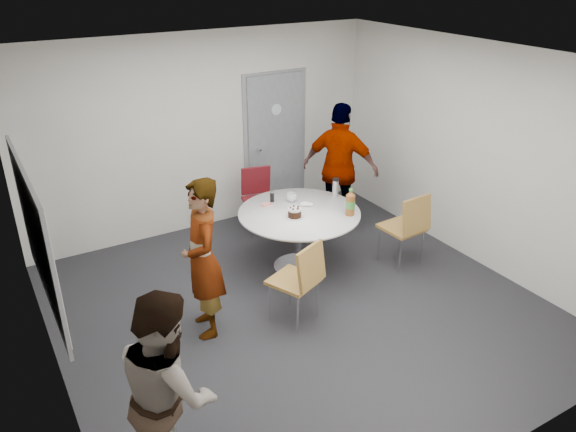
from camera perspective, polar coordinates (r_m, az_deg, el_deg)
floor at (r=6.34m, az=1.17°, el=-9.25°), size 5.00×5.00×0.00m
ceiling at (r=5.30m, az=1.43°, el=15.54°), size 5.00×5.00×0.00m
wall_back at (r=7.79m, az=-8.54°, el=8.28°), size 5.00×0.00×5.00m
wall_left at (r=4.98m, az=-24.07°, el=-3.98°), size 0.00×5.00×5.00m
wall_right at (r=7.24m, az=18.45°, el=5.91°), size 0.00×5.00×5.00m
wall_front at (r=4.06m, az=20.54°, el=-10.25°), size 5.00×0.00×5.00m
door at (r=8.33m, az=-1.31°, el=7.33°), size 1.02×0.17×2.12m
whiteboard at (r=5.11m, az=-24.16°, el=-1.93°), size 0.04×1.90×1.25m
table at (r=6.78m, az=1.43°, el=-0.29°), size 1.47×1.47×1.10m
chair_near_left at (r=5.81m, az=1.36°, el=-6.05°), size 0.60×0.62×0.94m
chair_near_right at (r=6.99m, az=12.12°, el=-0.72°), size 0.49×0.53×0.97m
chair_far at (r=7.81m, az=-3.06°, el=2.34°), size 0.52×0.55×0.91m
person_main at (r=5.63m, az=-8.65°, el=-4.34°), size 0.51×0.68×1.68m
person_left at (r=4.19m, az=-12.00°, el=-17.06°), size 0.66×0.83×1.63m
person_right at (r=7.73m, az=5.34°, el=4.82°), size 1.00×1.11×1.81m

